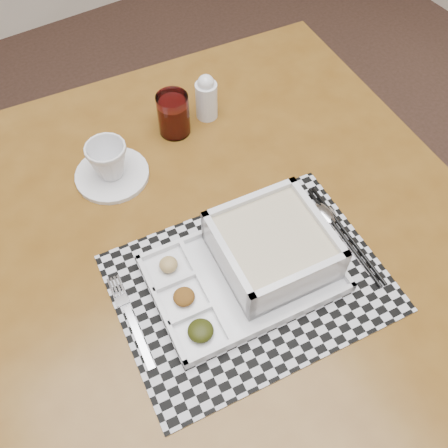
% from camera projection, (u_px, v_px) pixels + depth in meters
% --- Properties ---
extents(dining_table, '(1.13, 1.13, 0.76)m').
position_uv_depth(dining_table, '(212.00, 252.00, 1.01)').
color(dining_table, '#583510').
rests_on(dining_table, ground).
extents(placemat, '(0.50, 0.39, 0.00)m').
position_uv_depth(placemat, '(250.00, 283.00, 0.88)').
color(placemat, '#B6B6BE').
rests_on(placemat, dining_table).
extents(serving_tray, '(0.34, 0.25, 0.09)m').
position_uv_depth(serving_tray, '(263.00, 255.00, 0.87)').
color(serving_tray, silver).
rests_on(serving_tray, placemat).
extents(fork, '(0.04, 0.19, 0.00)m').
position_uv_depth(fork, '(129.00, 319.00, 0.83)').
color(fork, silver).
rests_on(fork, placemat).
extents(spoon, '(0.04, 0.18, 0.01)m').
position_uv_depth(spoon, '(329.00, 218.00, 0.95)').
color(spoon, silver).
rests_on(spoon, placemat).
extents(chopsticks, '(0.04, 0.24, 0.01)m').
position_uv_depth(chopsticks, '(345.00, 235.00, 0.93)').
color(chopsticks, black).
rests_on(chopsticks, placemat).
extents(saucer, '(0.15, 0.15, 0.01)m').
position_uv_depth(saucer, '(112.00, 175.00, 1.02)').
color(saucer, silver).
rests_on(saucer, dining_table).
extents(cup, '(0.09, 0.09, 0.08)m').
position_uv_depth(cup, '(108.00, 160.00, 0.98)').
color(cup, silver).
rests_on(cup, saucer).
extents(juice_glass, '(0.07, 0.07, 0.10)m').
position_uv_depth(juice_glass, '(174.00, 116.00, 1.06)').
color(juice_glass, white).
rests_on(juice_glass, dining_table).
extents(creamer_bottle, '(0.05, 0.05, 0.11)m').
position_uv_depth(creamer_bottle, '(206.00, 97.00, 1.08)').
color(creamer_bottle, silver).
rests_on(creamer_bottle, dining_table).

